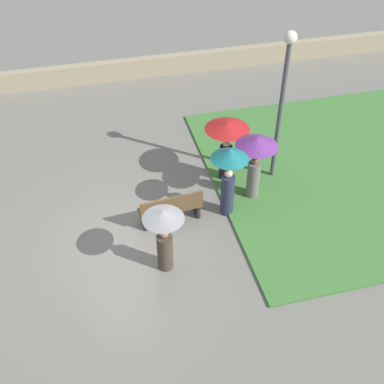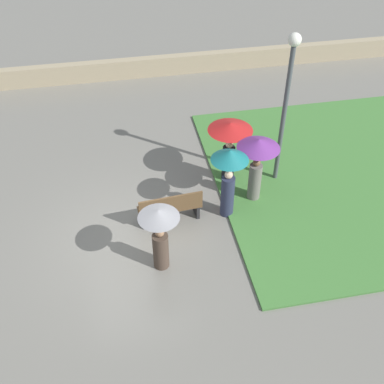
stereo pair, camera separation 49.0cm
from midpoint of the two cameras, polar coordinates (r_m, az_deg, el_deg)
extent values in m
plane|color=slate|center=(11.83, -8.20, -5.79)|extent=(90.00, 90.00, 0.00)
cube|color=#427A38|center=(14.69, 19.22, 2.87)|extent=(9.02, 7.81, 0.06)
cube|color=tan|center=(18.50, -11.90, 13.69)|extent=(45.00, 0.35, 0.71)
cube|color=brown|center=(11.97, -3.77, -1.87)|extent=(1.61, 0.55, 0.05)
cube|color=brown|center=(11.67, -3.58, -1.53)|extent=(1.58, 0.18, 0.45)
cube|color=#232326|center=(12.26, -0.61, -1.95)|extent=(0.11, 0.38, 0.40)
cube|color=#232326|center=(12.02, -6.91, -3.36)|extent=(0.11, 0.38, 0.40)
cylinder|color=#474C51|center=(12.61, 9.23, 8.78)|extent=(0.12, 0.12, 3.88)
sphere|color=white|center=(11.66, 10.36, 17.57)|extent=(0.32, 0.32, 0.32)
cylinder|color=slate|center=(12.62, 6.15, 1.38)|extent=(0.41, 0.41, 1.10)
sphere|color=brown|center=(12.23, 6.36, 3.73)|extent=(0.19, 0.19, 0.19)
cylinder|color=#4C4C4F|center=(12.07, 6.45, 4.76)|extent=(0.02, 0.02, 0.35)
cone|color=#703389|center=(11.89, 6.56, 5.92)|extent=(1.08, 1.08, 0.25)
cylinder|color=#282D47|center=(12.08, 3.06, -0.36)|extent=(0.43, 0.43, 1.17)
sphere|color=beige|center=(11.64, 3.17, 2.18)|extent=(0.20, 0.20, 0.20)
cylinder|color=#4C4C4F|center=(11.47, 3.22, 3.25)|extent=(0.02, 0.02, 0.35)
cone|color=#197075|center=(11.28, 3.28, 4.51)|extent=(0.91, 0.91, 0.27)
cylinder|color=black|center=(13.18, 2.91, 3.49)|extent=(0.40, 0.40, 1.08)
sphere|color=beige|center=(12.81, 3.01, 5.77)|extent=(0.20, 0.20, 0.20)
cylinder|color=#4C4C4F|center=(12.65, 3.05, 6.79)|extent=(0.02, 0.02, 0.35)
cone|color=red|center=(12.50, 3.10, 7.87)|extent=(1.18, 1.18, 0.22)
cylinder|color=#47382D|center=(10.86, -4.51, -7.11)|extent=(0.44, 0.44, 0.96)
sphere|color=#997051|center=(10.44, -4.67, -4.97)|extent=(0.20, 0.20, 0.20)
cylinder|color=#4C4C4F|center=(10.25, -4.75, -3.89)|extent=(0.02, 0.02, 0.35)
cone|color=gray|center=(10.05, -4.84, -2.76)|extent=(0.90, 0.90, 0.21)
camera|label=1|loc=(0.25, -91.17, -1.00)|focal=45.00mm
camera|label=2|loc=(0.25, 88.83, 1.00)|focal=45.00mm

